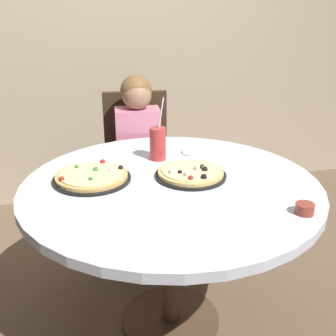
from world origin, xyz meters
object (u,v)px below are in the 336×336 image
(pizza_cheese, at_px, (191,173))
(plate_small, at_px, (199,151))
(sauce_bowl, at_px, (305,209))
(chair_wooden, at_px, (137,160))
(diner_child, at_px, (140,178))
(dining_table, at_px, (171,202))
(pizza_veggie, at_px, (92,177))
(soda_cup, at_px, (158,144))

(pizza_cheese, distance_m, plate_small, 0.32)
(pizza_cheese, height_order, sauce_bowl, pizza_cheese)
(chair_wooden, height_order, diner_child, diner_child)
(dining_table, height_order, sauce_bowl, sauce_bowl)
(chair_wooden, height_order, pizza_cheese, chair_wooden)
(chair_wooden, relative_size, pizza_cheese, 2.99)
(diner_child, xyz_separation_m, sauce_bowl, (0.42, -1.08, 0.29))
(pizza_veggie, height_order, plate_small, pizza_veggie)
(dining_table, bearing_deg, plate_small, 54.57)
(diner_child, bearing_deg, sauce_bowl, -69.05)
(soda_cup, height_order, sauce_bowl, soda_cup)
(pizza_cheese, bearing_deg, diner_child, 99.77)
(pizza_cheese, relative_size, plate_small, 1.77)
(dining_table, distance_m, soda_cup, 0.34)
(diner_child, xyz_separation_m, pizza_veggie, (-0.32, -0.58, 0.28))
(plate_small, bearing_deg, pizza_veggie, -158.66)
(pizza_cheese, relative_size, soda_cup, 1.03)
(pizza_cheese, xyz_separation_m, plate_small, (0.14, 0.29, -0.01))
(pizza_cheese, bearing_deg, chair_wooden, 96.39)
(dining_table, height_order, diner_child, diner_child)
(diner_child, relative_size, pizza_veggie, 3.17)
(chair_wooden, height_order, soda_cup, soda_cup)
(diner_child, relative_size, soda_cup, 3.52)
(pizza_veggie, bearing_deg, diner_child, 61.18)
(chair_wooden, relative_size, soda_cup, 3.09)
(dining_table, height_order, soda_cup, soda_cup)
(diner_child, bearing_deg, soda_cup, -87.05)
(dining_table, relative_size, plate_small, 7.16)
(soda_cup, distance_m, sauce_bowl, 0.79)
(soda_cup, bearing_deg, chair_wooden, 90.18)
(dining_table, relative_size, diner_child, 1.19)
(diner_child, xyz_separation_m, pizza_cheese, (0.11, -0.65, 0.28))
(chair_wooden, distance_m, plate_small, 0.63)
(dining_table, xyz_separation_m, pizza_cheese, (0.10, 0.04, 0.11))
(diner_child, xyz_separation_m, soda_cup, (0.02, -0.40, 0.35))
(chair_wooden, distance_m, diner_child, 0.19)
(sauce_bowl, bearing_deg, chair_wooden, 107.39)
(dining_table, xyz_separation_m, sauce_bowl, (0.41, -0.39, 0.11))
(chair_wooden, xyz_separation_m, soda_cup, (0.00, -0.58, 0.30))
(dining_table, distance_m, sauce_bowl, 0.57)
(chair_wooden, distance_m, pizza_veggie, 0.86)
(diner_child, bearing_deg, pizza_veggie, -118.82)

